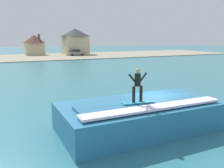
% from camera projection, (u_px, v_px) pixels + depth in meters
% --- Properties ---
extents(ground_plane, '(260.00, 260.00, 0.00)m').
position_uv_depth(ground_plane, '(153.00, 118.00, 15.31)').
color(ground_plane, '#2E727E').
extents(wave_crest, '(8.86, 4.48, 1.68)m').
position_uv_depth(wave_crest, '(140.00, 115.00, 13.32)').
color(wave_crest, teal).
rests_on(wave_crest, ground_plane).
extents(surfboard, '(1.76, 0.72, 0.06)m').
position_uv_depth(surfboard, '(138.00, 102.00, 12.52)').
color(surfboard, '#33A5CC').
rests_on(surfboard, wave_crest).
extents(surfer, '(1.12, 0.32, 1.77)m').
position_uv_depth(surfer, '(138.00, 83.00, 12.32)').
color(surfer, black).
rests_on(surfer, surfboard).
extents(shoreline_bank, '(120.00, 24.95, 0.16)m').
position_uv_depth(shoreline_bank, '(35.00, 57.00, 63.25)').
color(shoreline_bank, gray).
rests_on(shoreline_bank, ground_plane).
extents(car_far_shore, '(4.58, 2.18, 1.86)m').
position_uv_depth(car_far_shore, '(76.00, 53.00, 67.73)').
color(car_far_shore, gray).
rests_on(car_far_shore, ground_plane).
extents(house_gabled_white, '(9.57, 9.57, 7.88)m').
position_uv_depth(house_gabled_white, '(75.00, 40.00, 72.86)').
color(house_gabled_white, beige).
rests_on(house_gabled_white, ground_plane).
extents(house_small_cottage, '(6.54, 6.54, 6.21)m').
position_uv_depth(house_small_cottage, '(34.00, 44.00, 70.41)').
color(house_small_cottage, beige).
rests_on(house_small_cottage, ground_plane).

